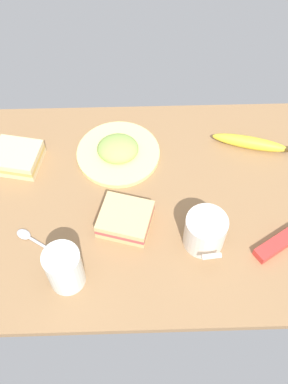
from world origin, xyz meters
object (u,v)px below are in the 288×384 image
banana (250,143)px  spoon (32,239)px  plate_of_food (118,151)px  sandwich_main (17,158)px  sandwich_side (125,219)px  coffee_mug_black (205,231)px  glass_of_milk (65,270)px  snack_bar (278,244)px

banana → spoon: 60.67cm
plate_of_food → sandwich_main: plate_of_food is taller
sandwich_main → sandwich_side: (27.58, -19.15, 0.00)cm
sandwich_main → banana: 60.75cm
banana → plate_of_food: bearing=-177.2°
coffee_mug_black → sandwich_side: coffee_mug_black is taller
sandwich_main → glass_of_milk: bearing=-65.3°
coffee_mug_black → glass_of_milk: (-30.27, -8.44, 0.19)cm
sandwich_side → glass_of_milk: bearing=-132.9°
coffee_mug_black → banana: (15.34, 27.98, -2.88)cm
sandwich_main → plate_of_food: bearing=4.4°
plate_of_food → glass_of_milk: bearing=-107.2°
plate_of_food → coffee_mug_black: (19.53, -26.24, 3.05)cm
sandwich_side → plate_of_food: bearing=94.9°
spoon → sandwich_side: bearing=9.7°
coffee_mug_black → banana: bearing=61.3°
coffee_mug_black → banana: coffee_mug_black is taller
snack_bar → sandwich_main: bearing=125.5°
snack_bar → coffee_mug_black: bearing=142.3°
sandwich_main → spoon: bearing=-75.0°
glass_of_milk → spoon: glass_of_milk is taller
sandwich_main → glass_of_milk: (15.02, -32.69, 2.56)cm
plate_of_food → banana: size_ratio=1.08×
coffee_mug_black → spoon: coffee_mug_black is taller
snack_bar → spoon: bearing=145.0°
snack_bar → plate_of_food: bearing=110.5°
glass_of_milk → snack_bar: bearing=8.1°
spoon → snack_bar: snack_bar is taller
sandwich_side → banana: (33.05, 22.89, -0.52)cm
glass_of_milk → banana: (45.61, 36.42, -3.08)cm
plate_of_food → banana: 34.91cm
coffee_mug_black → spoon: size_ratio=1.01×
coffee_mug_black → spoon: 39.44cm
plate_of_food → snack_bar: bearing=-37.7°
coffee_mug_black → spoon: bearing=177.9°
sandwich_side → glass_of_milk: (-12.56, -13.53, 2.56)cm
sandwich_side → banana: sandwich_side is taller
plate_of_food → glass_of_milk: (-10.74, -34.68, 3.24)cm
snack_bar → sandwich_side: bearing=137.0°
plate_of_food → coffee_mug_black: bearing=-53.3°
snack_bar → banana: bearing=60.8°
spoon → snack_bar: (55.88, -3.17, 0.62)cm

